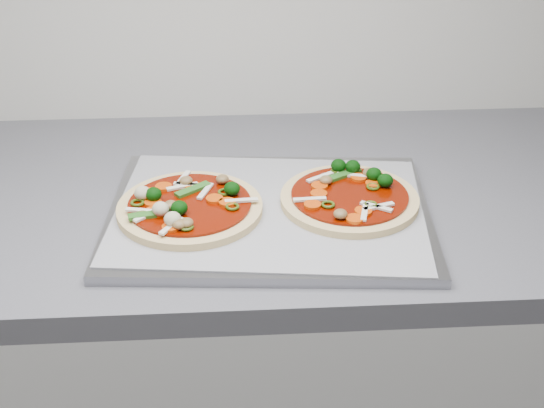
{
  "coord_description": "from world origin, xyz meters",
  "views": [
    {
      "loc": [
        -0.64,
        0.26,
        1.48
      ],
      "look_at": [
        -0.59,
        1.21,
        0.93
      ],
      "focal_mm": 50.0,
      "sensor_mm": 36.0,
      "label": 1
    }
  ],
  "objects": [
    {
      "name": "pizza_left",
      "position": [
        -0.71,
        1.21,
        0.93
      ],
      "size": [
        0.25,
        0.25,
        0.04
      ],
      "rotation": [
        0.0,
        0.0,
        0.22
      ],
      "color": "tan",
      "rests_on": "parchment"
    },
    {
      "name": "baking_tray",
      "position": [
        -0.59,
        1.22,
        0.91
      ],
      "size": [
        0.49,
        0.38,
        0.02
      ],
      "primitive_type": "cube",
      "rotation": [
        0.0,
        0.0,
        -0.08
      ],
      "color": "gray",
      "rests_on": "countertop"
    },
    {
      "name": "pizza_right",
      "position": [
        -0.47,
        1.23,
        0.93
      ],
      "size": [
        0.21,
        0.21,
        0.03
      ],
      "rotation": [
        0.0,
        0.0,
        0.05
      ],
      "color": "tan",
      "rests_on": "parchment"
    },
    {
      "name": "parchment",
      "position": [
        -0.59,
        1.22,
        0.92
      ],
      "size": [
        0.48,
        0.37,
        0.0
      ],
      "primitive_type": "cube",
      "rotation": [
        0.0,
        0.0,
        -0.12
      ],
      "color": "#95959A",
      "rests_on": "baking_tray"
    }
  ]
}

